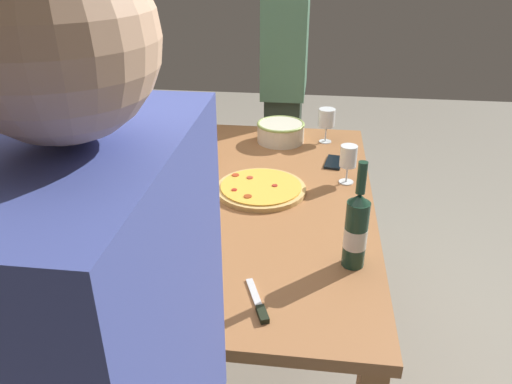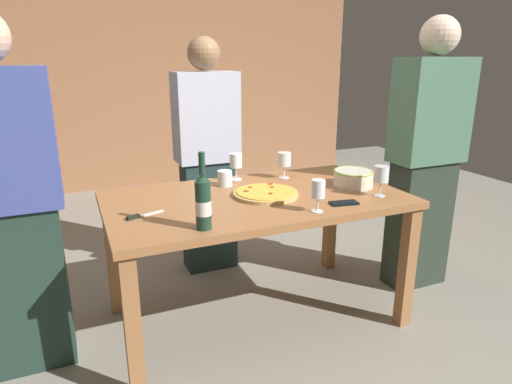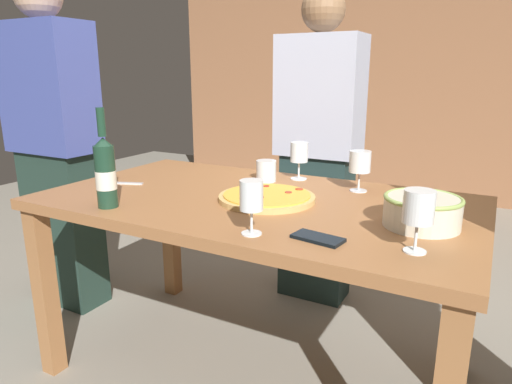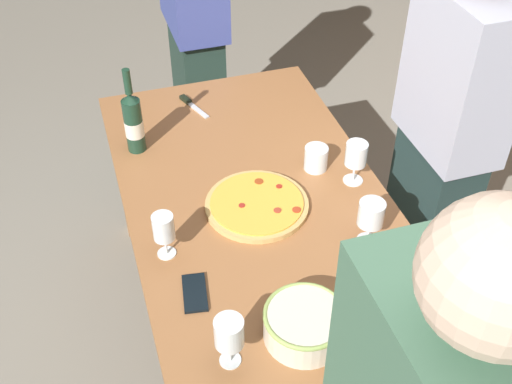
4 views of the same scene
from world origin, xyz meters
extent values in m
plane|color=gray|center=(0.00, 0.00, 0.00)|extent=(8.00, 8.00, 0.00)
cube|color=#9C643B|center=(0.00, 0.00, 0.73)|extent=(1.60, 0.90, 0.04)
cube|color=#9C663C|center=(-0.74, -0.40, 0.35)|extent=(0.07, 0.07, 0.71)
cube|color=#9C663C|center=(0.74, -0.40, 0.35)|extent=(0.07, 0.07, 0.71)
cube|color=#9C663C|center=(-0.74, 0.40, 0.35)|extent=(0.07, 0.07, 0.71)
cube|color=#9C663C|center=(0.74, 0.40, 0.35)|extent=(0.07, 0.07, 0.71)
cube|color=#966341|center=(0.00, 3.20, 1.30)|extent=(5.15, 0.16, 2.60)
cylinder|color=tan|center=(0.05, -0.01, 0.76)|extent=(0.36, 0.36, 0.02)
cylinder|color=gold|center=(0.05, -0.01, 0.77)|extent=(0.32, 0.32, 0.01)
cylinder|color=#9F291E|center=(0.06, -0.07, 0.78)|extent=(0.02, 0.02, 0.00)
cylinder|color=#A93B26|center=(0.12, 0.04, 0.78)|extent=(0.03, 0.03, 0.00)
cylinder|color=#9F3E18|center=(-0.05, 0.03, 0.78)|extent=(0.03, 0.03, 0.00)
cylinder|color=#B03A1C|center=(0.13, 0.10, 0.78)|extent=(0.03, 0.03, 0.00)
cylinder|color=#A7291A|center=(0.00, 0.08, 0.78)|extent=(0.02, 0.02, 0.00)
cylinder|color=silver|center=(0.60, -0.05, 0.80)|extent=(0.23, 0.23, 0.09)
torus|color=#99B75D|center=(0.60, -0.05, 0.84)|extent=(0.23, 0.23, 0.01)
cylinder|color=#1B3A29|center=(-0.40, -0.35, 0.86)|extent=(0.07, 0.07, 0.22)
cone|color=#1B3A29|center=(-0.40, -0.35, 0.98)|extent=(0.07, 0.07, 0.03)
cylinder|color=#1B3A29|center=(-0.40, -0.35, 1.05)|extent=(0.03, 0.03, 0.10)
cylinder|color=silver|center=(-0.40, -0.35, 0.85)|extent=(0.07, 0.07, 0.06)
cylinder|color=white|center=(0.31, 0.28, 0.75)|extent=(0.07, 0.07, 0.00)
cylinder|color=white|center=(0.31, 0.28, 0.79)|extent=(0.01, 0.01, 0.07)
cylinder|color=white|center=(0.31, 0.28, 0.87)|extent=(0.08, 0.08, 0.08)
cylinder|color=maroon|center=(0.31, 0.28, 0.84)|extent=(0.07, 0.07, 0.03)
cylinder|color=white|center=(0.18, -0.35, 0.75)|extent=(0.06, 0.06, 0.00)
cylinder|color=white|center=(0.18, -0.35, 0.79)|extent=(0.01, 0.01, 0.07)
cylinder|color=white|center=(0.18, -0.35, 0.87)|extent=(0.07, 0.07, 0.09)
cylinder|color=white|center=(0.62, -0.27, 0.75)|extent=(0.06, 0.06, 0.00)
cylinder|color=white|center=(0.62, -0.27, 0.79)|extent=(0.01, 0.01, 0.08)
cylinder|color=white|center=(0.62, -0.27, 0.87)|extent=(0.08, 0.08, 0.09)
cylinder|color=maroon|center=(0.62, -0.27, 0.85)|extent=(0.07, 0.07, 0.04)
cylinder|color=white|center=(0.02, 0.36, 0.75)|extent=(0.07, 0.07, 0.00)
cylinder|color=white|center=(0.02, 0.36, 0.79)|extent=(0.01, 0.01, 0.07)
cylinder|color=white|center=(0.02, 0.36, 0.87)|extent=(0.08, 0.08, 0.09)
cylinder|color=white|center=(-0.09, 0.26, 0.80)|extent=(0.09, 0.09, 0.09)
cube|color=black|center=(0.36, -0.30, 0.76)|extent=(0.15, 0.09, 0.01)
cube|color=silver|center=(-0.58, -0.07, 0.75)|extent=(0.14, 0.07, 0.01)
cube|color=black|center=(-0.67, -0.10, 0.76)|extent=(0.07, 0.04, 0.02)
cube|color=#20352D|center=(-1.18, 0.06, 0.41)|extent=(0.39, 0.20, 0.82)
cube|color=#1F3332|center=(-0.04, 0.76, 0.40)|extent=(0.35, 0.20, 0.79)
cube|color=#B2B8CE|center=(-0.04, 0.76, 1.09)|extent=(0.42, 0.24, 0.59)
sphere|color=#8B6545|center=(-0.04, 0.76, 1.50)|extent=(0.21, 0.21, 0.21)
cube|color=#293529|center=(1.16, -0.02, 0.42)|extent=(0.39, 0.20, 0.84)
cube|color=#467056|center=(1.16, -0.02, 1.16)|extent=(0.46, 0.24, 0.63)
sphere|color=beige|center=(1.16, -0.02, 1.60)|extent=(0.23, 0.23, 0.23)
camera|label=1|loc=(-1.68, -0.21, 1.65)|focal=34.64mm
camera|label=2|loc=(-0.91, -2.11, 1.47)|focal=31.06mm
camera|label=3|loc=(0.78, -1.44, 1.21)|focal=31.67mm
camera|label=4|loc=(1.60, -0.50, 2.24)|focal=45.02mm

